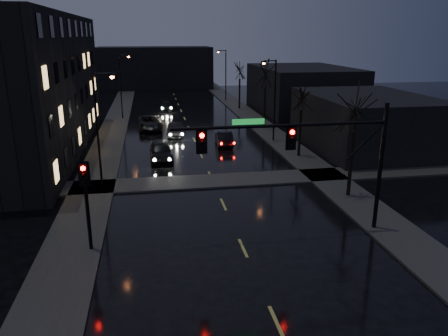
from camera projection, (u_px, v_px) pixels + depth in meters
name	position (u px, v px, depth m)	size (l,w,h in m)	color
sidewalk_left	(111.00, 136.00, 46.05)	(3.00, 140.00, 0.12)	#2D2D2B
sidewalk_right	(267.00, 130.00, 48.76)	(3.00, 140.00, 0.12)	#2D2D2B
sidewalk_cross	(213.00, 181.00, 31.85)	(40.00, 3.00, 0.12)	#2D2D2B
apartment_block	(8.00, 86.00, 38.31)	(12.00, 30.00, 12.00)	black
commercial_right_near	(366.00, 122.00, 40.68)	(10.00, 14.00, 5.00)	black
commercial_right_far	(302.00, 89.00, 61.52)	(12.00, 18.00, 6.00)	black
far_block	(155.00, 68.00, 86.31)	(22.00, 10.00, 8.00)	black
signal_mast	(314.00, 146.00, 22.10)	(11.11, 0.41, 7.00)	black
signal_pole_left	(86.00, 194.00, 20.83)	(0.35, 0.41, 4.53)	black
tree_near	(356.00, 103.00, 27.15)	(3.52, 3.52, 8.08)	black
tree_mid_a	(302.00, 90.00, 36.69)	(3.30, 3.30, 7.58)	black
tree_mid_b	(266.00, 70.00, 47.77)	(3.74, 3.74, 8.59)	black
tree_far	(240.00, 66.00, 61.13)	(3.43, 3.43, 7.88)	black
streetlight_l_near	(100.00, 122.00, 28.79)	(1.53, 0.28, 8.00)	black
streetlight_l_far	(122.00, 81.00, 54.24)	(1.53, 0.28, 8.00)	black
streetlight_r_mid	(273.00, 94.00, 42.52)	(1.53, 0.28, 8.00)	black
streetlight_r_far	(224.00, 71.00, 68.92)	(1.53, 0.28, 8.00)	black
oncoming_car_a	(161.00, 151.00, 37.14)	(1.89, 4.70, 1.60)	black
oncoming_car_b	(175.00, 130.00, 46.08)	(1.44, 4.14, 1.36)	black
oncoming_car_c	(150.00, 123.00, 49.25)	(2.56, 5.56, 1.54)	black
oncoming_car_d	(166.00, 106.00, 61.79)	(1.80, 4.42, 1.28)	black
lead_car	(224.00, 138.00, 42.23)	(1.45, 4.17, 1.37)	black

